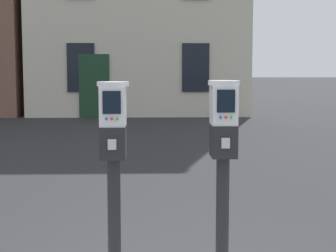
% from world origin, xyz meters
% --- Properties ---
extents(parking_meter_near_kerb, '(0.22, 0.25, 1.46)m').
position_xyz_m(parking_meter_near_kerb, '(-0.29, -0.26, 1.15)').
color(parking_meter_near_kerb, black).
rests_on(parking_meter_near_kerb, sidewalk_slab).
extents(parking_meter_twin_adjacent, '(0.22, 0.25, 1.47)m').
position_xyz_m(parking_meter_twin_adjacent, '(0.46, -0.26, 1.15)').
color(parking_meter_twin_adjacent, black).
rests_on(parking_meter_twin_adjacent, sidewalk_slab).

